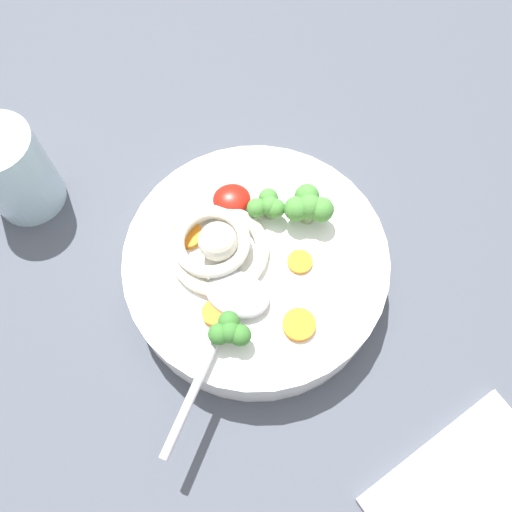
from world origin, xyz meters
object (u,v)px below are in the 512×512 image
(folded_napkin, at_px, (474,503))
(noodle_pile, at_px, (217,246))
(soup_spoon, at_px, (231,308))
(drinking_glass, at_px, (13,171))
(soup_bowl, at_px, (256,267))

(folded_napkin, bearing_deg, noodle_pile, -51.10)
(noodle_pile, xyz_separation_m, soup_spoon, (-0.01, 0.06, -0.01))
(noodle_pile, relative_size, folded_napkin, 0.63)
(drinking_glass, distance_m, folded_napkin, 0.54)
(soup_spoon, relative_size, folded_napkin, 1.01)
(drinking_glass, relative_size, folded_napkin, 0.62)
(soup_bowl, relative_size, folded_napkin, 1.53)
(soup_bowl, bearing_deg, noodle_pile, -14.56)
(soup_bowl, bearing_deg, soup_spoon, 60.56)
(soup_spoon, xyz_separation_m, folded_napkin, (-0.19, 0.18, -0.06))
(drinking_glass, bearing_deg, soup_spoon, 139.31)
(drinking_glass, bearing_deg, folded_napkin, 137.65)
(soup_spoon, bearing_deg, noodle_pile, -144.02)
(drinking_glass, bearing_deg, soup_bowl, 151.65)
(soup_spoon, distance_m, folded_napkin, 0.27)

